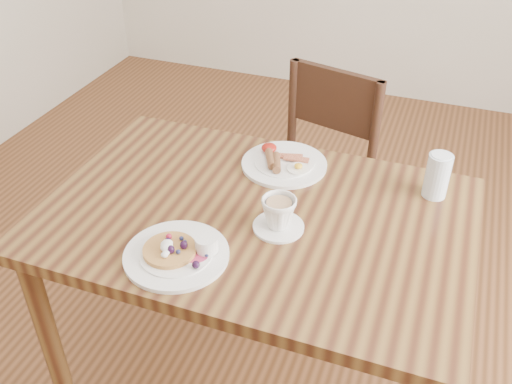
% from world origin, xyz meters
% --- Properties ---
extents(ground, '(5.00, 5.00, 0.00)m').
position_xyz_m(ground, '(0.00, 0.00, 0.00)').
color(ground, '#543018').
rests_on(ground, ground).
extents(dining_table, '(1.20, 0.80, 0.75)m').
position_xyz_m(dining_table, '(0.00, 0.00, 0.65)').
color(dining_table, brown).
rests_on(dining_table, ground).
extents(chair_far, '(0.51, 0.51, 0.88)m').
position_xyz_m(chair_far, '(0.01, 0.63, 0.49)').
color(chair_far, '#331912').
rests_on(chair_far, ground).
extents(pancake_plate, '(0.27, 0.27, 0.06)m').
position_xyz_m(pancake_plate, '(-0.12, -0.24, 0.76)').
color(pancake_plate, white).
rests_on(pancake_plate, dining_table).
extents(breakfast_plate, '(0.27, 0.27, 0.04)m').
position_xyz_m(breakfast_plate, '(-0.01, 0.26, 0.76)').
color(breakfast_plate, white).
rests_on(breakfast_plate, dining_table).
extents(teacup_saucer, '(0.14, 0.14, 0.10)m').
position_xyz_m(teacup_saucer, '(0.08, -0.04, 0.80)').
color(teacup_saucer, white).
rests_on(teacup_saucer, dining_table).
extents(water_glass, '(0.07, 0.07, 0.14)m').
position_xyz_m(water_glass, '(0.46, 0.26, 0.82)').
color(water_glass, silver).
rests_on(water_glass, dining_table).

